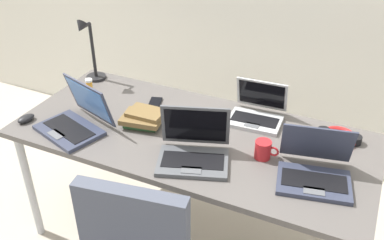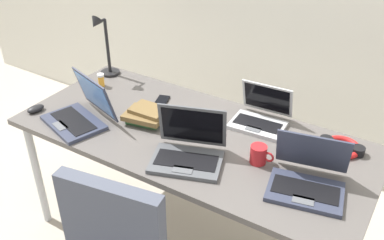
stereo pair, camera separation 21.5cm
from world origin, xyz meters
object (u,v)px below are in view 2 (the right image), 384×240
Objects in this scene: laptop_far_corner at (80,114)px; computer_mouse at (36,109)px; laptop_by_keyboard at (188,150)px; cell_phone at (161,102)px; laptop_near_lamp at (308,179)px; headphones at (342,147)px; book_stack at (146,115)px; desk_lamp at (104,46)px; coffee_mug at (259,154)px; pill_bottle at (101,80)px; laptop_center at (260,117)px.

laptop_far_corner is 0.29m from computer_mouse.
laptop_by_keyboard is 2.84× the size of cell_phone.
laptop_near_lamp is 0.35m from headphones.
cell_phone is 0.21m from book_stack.
laptop_by_keyboard reaches higher than headphones.
computer_mouse is (-0.28, -0.05, -0.03)m from laptop_far_corner.
desk_lamp reaches higher than coffee_mug.
laptop_near_lamp reaches higher than cell_phone.
pill_bottle is at bearing 157.64° from laptop_by_keyboard.
laptop_near_lamp reaches higher than book_stack.
headphones is (0.05, 0.35, -0.03)m from laptop_near_lamp.
cell_phone is at bearing 163.90° from laptop_near_lamp.
computer_mouse is at bearing -103.87° from pill_bottle.
computer_mouse is 1.24m from coffee_mug.
coffee_mug is at bearing 26.99° from laptop_by_keyboard.
desk_lamp is 1.75× the size of book_stack.
book_stack is at bearing -150.56° from laptop_center.
cell_phone is at bearing 103.56° from book_stack.
headphones is at bearing 37.49° from laptop_by_keyboard.
laptop_by_keyboard is (-0.53, -0.09, 0.00)m from laptop_near_lamp.
laptop_far_corner is 5.01× the size of pill_bottle.
headphones is (0.58, 0.44, -0.03)m from laptop_by_keyboard.
coffee_mug is at bearing -67.14° from laptop_center.
laptop_center is 0.79× the size of laptop_near_lamp.
laptop_far_corner and laptop_by_keyboard have the same top height.
headphones reaches higher than computer_mouse.
laptop_near_lamp reaches higher than pill_bottle.
laptop_near_lamp is 2.65× the size of cell_phone.
laptop_center reaches higher than computer_mouse.
computer_mouse is 1.60m from headphones.
desk_lamp reaches higher than book_stack.
laptop_center is at bearing 29.44° from book_stack.
laptop_far_corner is 1.18m from laptop_near_lamp.
laptop_far_corner reaches higher than computer_mouse.
desk_lamp reaches higher than laptop_near_lamp.
desk_lamp is at bearing 179.23° from headphones.
cell_phone is at bearing -171.17° from laptop_center.
headphones is (1.23, 0.46, -0.03)m from laptop_far_corner.
laptop_far_corner is at bearing -178.23° from laptop_by_keyboard.
laptop_far_corner is at bearing -62.98° from desk_lamp.
laptop_by_keyboard reaches higher than computer_mouse.
coffee_mug reaches higher than computer_mouse.
laptop_near_lamp reaches higher than coffee_mug.
coffee_mug is (0.13, -0.31, 0.00)m from laptop_center.
laptop_by_keyboard reaches higher than book_stack.
laptop_far_corner is 3.50× the size of coffee_mug.
book_stack is (0.05, -0.20, 0.03)m from cell_phone.
laptop_center is 1.33× the size of headphones.
laptop_center is 1.21m from computer_mouse.
laptop_center is (1.05, -0.01, -0.16)m from desk_lamp.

